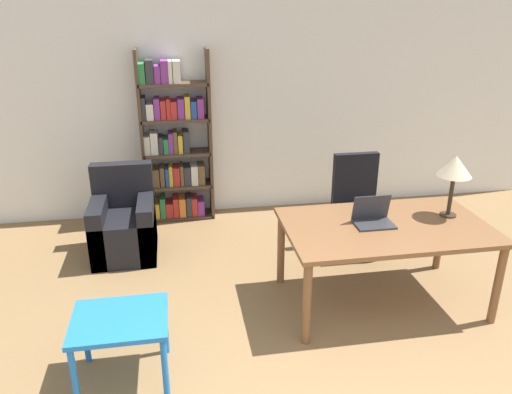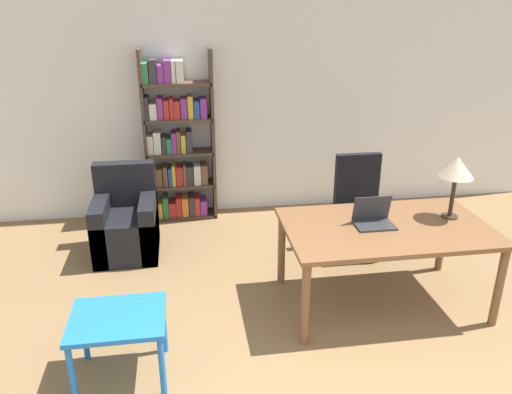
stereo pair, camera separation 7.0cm
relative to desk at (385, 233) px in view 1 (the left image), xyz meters
The scene contains 8 objects.
wall_back 2.65m from the desk, 111.68° to the left, with size 8.00×0.06×2.70m.
desk is the anchor object (origin of this frame).
laptop 0.18m from the desk, 160.66° to the left, with size 0.33×0.23×0.24m.
table_lamp 0.82m from the desk, ahead, with size 0.29×0.29×0.55m.
office_chair 1.06m from the desk, 81.90° to the left, with size 0.58×0.58×1.04m.
side_table_blue 2.30m from the desk, 163.80° to the right, with size 0.66×0.55×0.52m.
armchair 2.71m from the desk, 150.11° to the left, with size 0.65×0.74×0.93m.
bookshelf 2.82m from the desk, 128.68° to the left, with size 0.83×0.28×2.05m.
Camera 1 is at (-0.81, -1.49, 2.56)m, focal length 35.00 mm.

